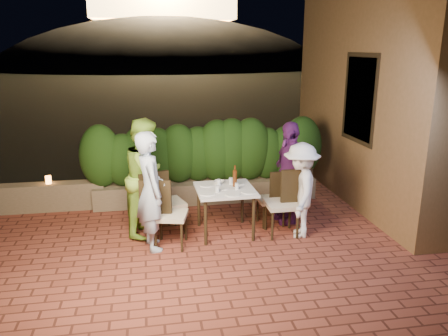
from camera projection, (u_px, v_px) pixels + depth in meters
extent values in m
plane|color=black|center=(215.00, 256.00, 6.23)|extent=(400.00, 400.00, 0.00)
cube|color=brown|center=(210.00, 245.00, 6.72)|extent=(7.00, 6.00, 0.15)
cube|color=olive|center=(390.00, 67.00, 8.05)|extent=(1.60, 5.00, 5.00)
cube|color=black|center=(361.00, 99.00, 7.58)|extent=(0.08, 1.00, 1.40)
cube|color=black|center=(360.00, 99.00, 7.58)|extent=(0.06, 1.15, 1.55)
cube|color=#716048|center=(207.00, 191.00, 8.39)|extent=(4.20, 0.55, 0.40)
cube|color=#716048|center=(42.00, 197.00, 7.87)|extent=(2.20, 0.30, 0.50)
ellipsoid|color=black|center=(166.00, 94.00, 64.54)|extent=(52.00, 40.00, 22.00)
cylinder|color=white|center=(207.00, 193.00, 6.52)|extent=(0.24, 0.24, 0.01)
cylinder|color=white|center=(206.00, 185.00, 6.90)|extent=(0.21, 0.21, 0.01)
cylinder|color=white|center=(248.00, 192.00, 6.59)|extent=(0.22, 0.22, 0.01)
cylinder|color=white|center=(238.00, 183.00, 7.00)|extent=(0.20, 0.20, 0.01)
cylinder|color=white|center=(223.00, 188.00, 6.76)|extent=(0.21, 0.21, 0.01)
cylinder|color=white|center=(233.00, 194.00, 6.47)|extent=(0.22, 0.22, 0.01)
cylinder|color=silver|center=(217.00, 189.00, 6.57)|extent=(0.06, 0.06, 0.10)
cylinder|color=silver|center=(219.00, 183.00, 6.88)|extent=(0.06, 0.06, 0.11)
cylinder|color=silver|center=(237.00, 186.00, 6.70)|extent=(0.06, 0.06, 0.10)
cylinder|color=silver|center=(231.00, 181.00, 6.96)|extent=(0.06, 0.06, 0.11)
imported|color=white|center=(219.00, 182.00, 7.02)|extent=(0.21, 0.21, 0.04)
imported|color=#ADC4DF|center=(151.00, 191.00, 6.25)|extent=(0.54, 0.71, 1.75)
imported|color=#93CA3F|center=(147.00, 177.00, 6.78)|extent=(0.97, 1.08, 1.84)
imported|color=white|center=(301.00, 190.00, 6.70)|extent=(0.83, 1.09, 1.49)
imported|color=#5F2266|center=(289.00, 173.00, 7.22)|extent=(0.49, 1.03, 1.72)
cylinder|color=orange|center=(48.00, 180.00, 7.81)|extent=(0.10, 0.10, 0.14)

